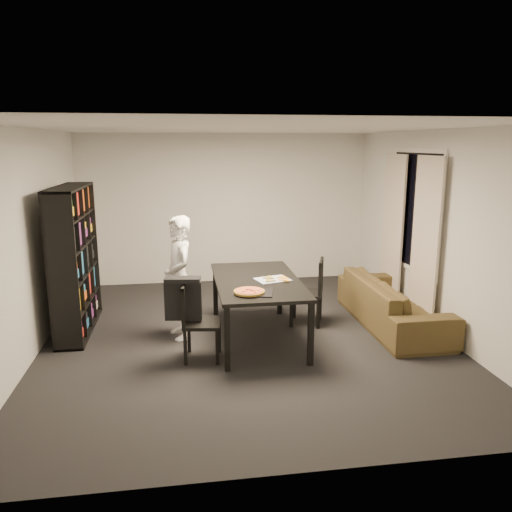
{
  "coord_description": "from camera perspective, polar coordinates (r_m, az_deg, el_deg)",
  "views": [
    {
      "loc": [
        -0.77,
        -5.96,
        2.42
      ],
      "look_at": [
        0.14,
        0.05,
        1.05
      ],
      "focal_mm": 35.0,
      "sensor_mm": 36.0,
      "label": 1
    }
  ],
  "objects": [
    {
      "name": "room",
      "position": [
        6.12,
        -1.21,
        2.15
      ],
      "size": [
        5.01,
        5.51,
        2.61
      ],
      "color": "black",
      "rests_on": "ground"
    },
    {
      "name": "window_pane",
      "position": [
        7.38,
        17.71,
        4.95
      ],
      "size": [
        0.02,
        1.4,
        1.6
      ],
      "primitive_type": "cube",
      "color": "black",
      "rests_on": "room"
    },
    {
      "name": "window_frame",
      "position": [
        7.38,
        17.68,
        4.95
      ],
      "size": [
        0.03,
        1.52,
        1.72
      ],
      "primitive_type": "cube",
      "color": "white",
      "rests_on": "room"
    },
    {
      "name": "curtain_left",
      "position": [
        6.94,
        18.76,
        1.48
      ],
      "size": [
        0.03,
        0.7,
        2.25
      ],
      "primitive_type": "cube",
      "color": "beige",
      "rests_on": "room"
    },
    {
      "name": "curtain_right",
      "position": [
        7.86,
        15.33,
        2.96
      ],
      "size": [
        0.03,
        0.7,
        2.25
      ],
      "primitive_type": "cube",
      "color": "beige",
      "rests_on": "room"
    },
    {
      "name": "bookshelf",
      "position": [
        6.87,
        -20.02,
        -0.44
      ],
      "size": [
        0.35,
        1.5,
        1.9
      ],
      "primitive_type": "cube",
      "color": "black",
      "rests_on": "room"
    },
    {
      "name": "dining_table",
      "position": [
        6.22,
        0.14,
        -3.3
      ],
      "size": [
        1.03,
        1.86,
        0.77
      ],
      "color": "black",
      "rests_on": "room"
    },
    {
      "name": "chair_left",
      "position": [
        5.74,
        -7.05,
        -6.84
      ],
      "size": [
        0.47,
        0.47,
        0.9
      ],
      "rotation": [
        0.0,
        0.0,
        1.44
      ],
      "color": "black",
      "rests_on": "room"
    },
    {
      "name": "chair_right",
      "position": [
        6.82,
        6.51,
        -3.58
      ],
      "size": [
        0.54,
        0.54,
        0.91
      ],
      "rotation": [
        0.0,
        0.0,
        -1.91
      ],
      "color": "black",
      "rests_on": "room"
    },
    {
      "name": "draped_jacket",
      "position": [
        5.68,
        -8.34,
        -4.65
      ],
      "size": [
        0.42,
        0.22,
        0.5
      ],
      "rotation": [
        0.0,
        0.0,
        1.44
      ],
      "color": "black",
      "rests_on": "chair_left"
    },
    {
      "name": "person",
      "position": [
        6.33,
        -8.79,
        -2.48
      ],
      "size": [
        0.52,
        0.65,
        1.56
      ],
      "primitive_type": "imported",
      "rotation": [
        0.0,
        0.0,
        -1.28
      ],
      "color": "white",
      "rests_on": "room"
    },
    {
      "name": "baking_tray",
      "position": [
        5.64,
        -0.11,
        -4.21
      ],
      "size": [
        0.47,
        0.41,
        0.01
      ],
      "primitive_type": "cube",
      "rotation": [
        0.0,
        0.0,
        -0.24
      ],
      "color": "black",
      "rests_on": "dining_table"
    },
    {
      "name": "pepperoni_pizza",
      "position": [
        5.61,
        -0.78,
        -4.08
      ],
      "size": [
        0.35,
        0.35,
        0.03
      ],
      "rotation": [
        0.0,
        0.0,
        0.35
      ],
      "color": "olive",
      "rests_on": "dining_table"
    },
    {
      "name": "kitchen_towel",
      "position": [
        6.19,
        1.9,
        -2.7
      ],
      "size": [
        0.47,
        0.4,
        0.01
      ],
      "primitive_type": "cube",
      "rotation": [
        0.0,
        0.0,
        0.28
      ],
      "color": "white",
      "rests_on": "dining_table"
    },
    {
      "name": "pizza_slices",
      "position": [
        6.18,
        2.32,
        -2.61
      ],
      "size": [
        0.42,
        0.38,
        0.01
      ],
      "primitive_type": null,
      "rotation": [
        0.0,
        0.0,
        -0.2
      ],
      "color": "#C77A3E",
      "rests_on": "dining_table"
    },
    {
      "name": "sofa",
      "position": [
        7.05,
        15.33,
        -5.13
      ],
      "size": [
        0.85,
        2.17,
        0.63
      ],
      "primitive_type": "imported",
      "rotation": [
        0.0,
        0.0,
        1.57
      ],
      "color": "#3E3119",
      "rests_on": "room"
    }
  ]
}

